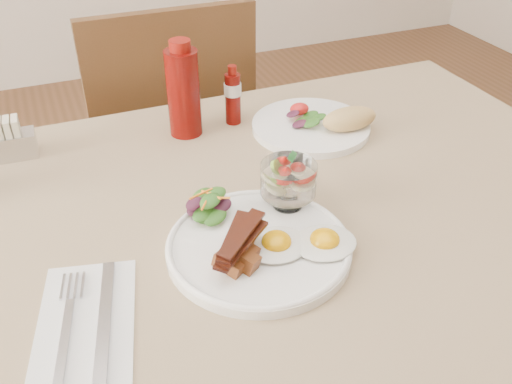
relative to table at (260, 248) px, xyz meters
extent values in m
cylinder|color=#503319|center=(0.59, 0.36, -0.31)|extent=(0.06, 0.06, 0.71)
cube|color=#503319|center=(0.00, 0.00, 0.07)|extent=(1.30, 0.85, 0.04)
cube|color=tan|center=(0.00, 0.00, 0.09)|extent=(1.33, 0.88, 0.00)
cylinder|color=#503319|center=(-0.18, 0.57, -0.44)|extent=(0.04, 0.04, 0.45)
cylinder|color=#503319|center=(0.18, 0.57, -0.44)|extent=(0.04, 0.04, 0.45)
cylinder|color=#503319|center=(-0.18, 0.93, -0.44)|extent=(0.04, 0.04, 0.45)
cylinder|color=#503319|center=(0.18, 0.93, -0.44)|extent=(0.04, 0.04, 0.45)
cube|color=#503319|center=(0.00, 0.75, -0.20)|extent=(0.42, 0.42, 0.03)
cube|color=#503319|center=(0.00, 0.55, 0.04)|extent=(0.42, 0.03, 0.46)
cylinder|color=white|center=(-0.05, -0.10, 0.10)|extent=(0.28, 0.28, 0.02)
ellipsoid|color=silver|center=(0.04, -0.15, 0.11)|extent=(0.12, 0.11, 0.01)
ellipsoid|color=#EF9E04|center=(0.04, -0.15, 0.12)|extent=(0.04, 0.04, 0.03)
ellipsoid|color=silver|center=(-0.03, -0.12, 0.11)|extent=(0.12, 0.11, 0.01)
ellipsoid|color=#EF9E04|center=(-0.03, -0.12, 0.12)|extent=(0.04, 0.04, 0.03)
cube|color=brown|center=(-0.10, -0.13, 0.12)|extent=(0.03, 0.03, 0.02)
cube|color=brown|center=(-0.07, -0.13, 0.12)|extent=(0.03, 0.03, 0.02)
cube|color=brown|center=(-0.10, -0.15, 0.11)|extent=(0.03, 0.03, 0.02)
cube|color=brown|center=(-0.07, -0.11, 0.12)|extent=(0.03, 0.03, 0.02)
cube|color=brown|center=(-0.08, -0.15, 0.12)|extent=(0.03, 0.03, 0.02)
cube|color=brown|center=(-0.11, -0.13, 0.11)|extent=(0.03, 0.03, 0.02)
cube|color=brown|center=(-0.08, -0.13, 0.13)|extent=(0.03, 0.03, 0.02)
cube|color=brown|center=(-0.09, -0.14, 0.13)|extent=(0.03, 0.03, 0.02)
cube|color=#471A0B|center=(-0.09, -0.13, 0.14)|extent=(0.09, 0.09, 0.01)
cube|color=#471A0B|center=(-0.08, -0.14, 0.14)|extent=(0.10, 0.08, 0.01)
cube|color=#471A0B|center=(-0.09, -0.13, 0.15)|extent=(0.08, 0.10, 0.01)
cube|color=#471A0B|center=(-0.08, -0.13, 0.15)|extent=(0.09, 0.09, 0.01)
ellipsoid|color=#1C4B14|center=(-0.09, -0.01, 0.11)|extent=(0.05, 0.04, 0.01)
ellipsoid|color=#1C4B14|center=(-0.07, -0.01, 0.11)|extent=(0.04, 0.03, 0.01)
ellipsoid|color=#3A1224|center=(-0.11, 0.00, 0.12)|extent=(0.04, 0.03, 0.01)
ellipsoid|color=#1C4B14|center=(-0.09, -0.03, 0.12)|extent=(0.05, 0.03, 0.01)
ellipsoid|color=#1C4B14|center=(-0.11, -0.03, 0.12)|extent=(0.04, 0.03, 0.01)
ellipsoid|color=#3A1224|center=(-0.07, -0.02, 0.13)|extent=(0.04, 0.03, 0.01)
ellipsoid|color=#1C4B14|center=(-0.10, 0.01, 0.13)|extent=(0.04, 0.03, 0.01)
ellipsoid|color=#1C4B14|center=(-0.08, 0.00, 0.14)|extent=(0.04, 0.03, 0.01)
ellipsoid|color=#3A1224|center=(-0.12, -0.01, 0.14)|extent=(0.03, 0.03, 0.01)
ellipsoid|color=#1C4B14|center=(-0.09, -0.02, 0.14)|extent=(0.04, 0.03, 0.01)
ellipsoid|color=#1C4B14|center=(-0.08, -0.01, 0.14)|extent=(0.04, 0.03, 0.01)
cylinder|color=orange|center=(-0.09, -0.01, 0.14)|extent=(0.02, 0.04, 0.01)
cylinder|color=orange|center=(-0.10, 0.00, 0.14)|extent=(0.04, 0.01, 0.01)
cylinder|color=orange|center=(-0.08, -0.02, 0.14)|extent=(0.04, 0.02, 0.01)
cylinder|color=orange|center=(-0.10, -0.02, 0.14)|extent=(0.03, 0.04, 0.01)
cylinder|color=white|center=(0.04, -0.03, 0.11)|extent=(0.05, 0.05, 0.01)
cylinder|color=white|center=(0.04, -0.03, 0.12)|extent=(0.02, 0.02, 0.02)
cylinder|color=white|center=(0.04, -0.03, 0.16)|extent=(0.09, 0.09, 0.05)
cylinder|color=#FAE9B1|center=(0.02, -0.03, 0.15)|extent=(0.02, 0.02, 0.01)
cylinder|color=#FAE9B1|center=(0.05, -0.03, 0.15)|extent=(0.02, 0.02, 0.01)
cylinder|color=#FAE9B1|center=(0.03, -0.02, 0.15)|extent=(0.02, 0.02, 0.01)
cylinder|color=#75AB34|center=(0.02, -0.02, 0.17)|extent=(0.04, 0.04, 0.01)
cone|color=red|center=(0.05, -0.04, 0.17)|extent=(0.02, 0.02, 0.03)
cone|color=red|center=(0.02, -0.04, 0.18)|extent=(0.02, 0.02, 0.03)
cone|color=red|center=(0.03, -0.02, 0.18)|extent=(0.02, 0.02, 0.03)
ellipsoid|color=#297431|center=(0.04, -0.03, 0.19)|extent=(0.02, 0.01, 0.00)
ellipsoid|color=#297431|center=(0.05, -0.02, 0.20)|extent=(0.02, 0.01, 0.00)
cylinder|color=white|center=(0.20, 0.21, 0.10)|extent=(0.24, 0.24, 0.02)
ellipsoid|color=#1C4B14|center=(0.18, 0.22, 0.11)|extent=(0.04, 0.03, 0.01)
ellipsoid|color=#1C4B14|center=(0.21, 0.23, 0.11)|extent=(0.04, 0.03, 0.01)
ellipsoid|color=#3A1224|center=(0.17, 0.20, 0.11)|extent=(0.04, 0.03, 0.01)
ellipsoid|color=#1C4B14|center=(0.19, 0.19, 0.12)|extent=(0.04, 0.03, 0.01)
ellipsoid|color=#1C4B14|center=(0.22, 0.21, 0.12)|extent=(0.03, 0.03, 0.01)
ellipsoid|color=#3A1224|center=(0.17, 0.24, 0.12)|extent=(0.03, 0.03, 0.01)
ellipsoid|color=red|center=(0.19, 0.25, 0.12)|extent=(0.04, 0.03, 0.02)
ellipsoid|color=tan|center=(0.26, 0.17, 0.13)|extent=(0.13, 0.08, 0.05)
cylinder|color=#560804|center=(-0.04, 0.30, 0.18)|extent=(0.09, 0.09, 0.17)
cylinder|color=#720D06|center=(-0.04, 0.30, 0.27)|extent=(0.05, 0.05, 0.02)
cylinder|color=#560804|center=(0.06, 0.31, 0.14)|extent=(0.04, 0.04, 0.11)
cylinder|color=beige|center=(0.06, 0.31, 0.16)|extent=(0.04, 0.04, 0.03)
cylinder|color=#720D06|center=(0.06, 0.31, 0.21)|extent=(0.02, 0.02, 0.02)
cube|color=#BCBBC0|center=(-0.37, 0.33, 0.11)|extent=(0.09, 0.05, 0.05)
cube|color=beige|center=(-0.39, 0.33, 0.14)|extent=(0.01, 0.04, 0.05)
cube|color=beige|center=(-0.37, 0.33, 0.14)|extent=(0.01, 0.04, 0.05)
cube|color=beige|center=(-0.36, 0.33, 0.14)|extent=(0.01, 0.04, 0.05)
cube|color=white|center=(-0.31, -0.15, 0.09)|extent=(0.17, 0.25, 0.00)
cube|color=#BCBBC0|center=(-0.29, -0.16, 0.09)|extent=(0.06, 0.21, 0.00)
cube|color=#BCBBC0|center=(-0.34, -0.18, 0.09)|extent=(0.04, 0.15, 0.00)
cube|color=#BCBBC0|center=(-0.33, -0.08, 0.09)|extent=(0.01, 0.05, 0.00)
cube|color=#BCBBC0|center=(-0.32, -0.08, 0.09)|extent=(0.01, 0.05, 0.00)
cube|color=#BCBBC0|center=(-0.31, -0.08, 0.09)|extent=(0.01, 0.05, 0.00)
cube|color=#BCBBC0|center=(-0.30, -0.08, 0.09)|extent=(0.01, 0.05, 0.00)
camera|label=1|loc=(-0.30, -0.72, 0.65)|focal=40.00mm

